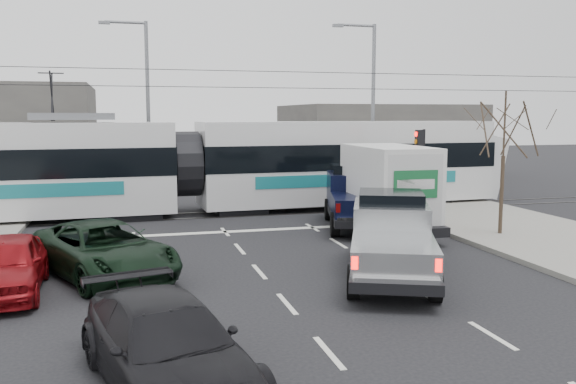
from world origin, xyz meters
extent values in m
plane|color=black|center=(0.00, 0.00, 0.00)|extent=(120.00, 120.00, 0.00)
cube|color=#33302D|center=(0.00, 10.00, 0.01)|extent=(60.00, 1.60, 0.03)
cube|color=#65615B|center=(12.00, 24.00, 2.50)|extent=(12.00, 10.00, 5.00)
cylinder|color=#47382B|center=(7.60, 2.50, 1.52)|extent=(0.14, 0.14, 2.75)
cylinder|color=#47382B|center=(7.60, 2.50, 4.03)|extent=(0.07, 0.07, 2.25)
cylinder|color=black|center=(6.60, 6.50, 1.95)|extent=(0.12, 0.12, 3.60)
cube|color=black|center=(6.40, 6.50, 3.25)|extent=(0.28, 0.28, 0.95)
cylinder|color=#FF0C07|center=(6.25, 6.50, 3.55)|extent=(0.06, 0.20, 0.20)
cylinder|color=orange|center=(6.25, 6.50, 3.25)|extent=(0.06, 0.20, 0.20)
cylinder|color=#05330C|center=(6.25, 6.50, 2.95)|extent=(0.06, 0.20, 0.20)
cube|color=white|center=(6.58, 6.35, 2.45)|extent=(0.02, 0.30, 0.40)
cylinder|color=slate|center=(7.50, 14.00, 4.50)|extent=(0.20, 0.20, 9.00)
cylinder|color=slate|center=(6.50, 14.00, 8.90)|extent=(2.00, 0.14, 0.14)
cube|color=slate|center=(5.50, 14.00, 8.85)|extent=(0.55, 0.25, 0.14)
cylinder|color=slate|center=(-4.00, 16.00, 4.50)|extent=(0.20, 0.20, 9.00)
cylinder|color=slate|center=(-5.00, 16.00, 8.90)|extent=(2.00, 0.14, 0.14)
cube|color=slate|center=(-6.00, 16.00, 8.85)|extent=(0.55, 0.25, 0.14)
cylinder|color=black|center=(0.00, 10.00, 5.50)|extent=(60.00, 0.03, 0.03)
cylinder|color=black|center=(0.00, 10.00, 6.20)|extent=(60.00, 0.03, 0.03)
cube|color=silver|center=(4.96, 10.88, 1.12)|extent=(14.15, 3.60, 1.70)
cube|color=black|center=(4.96, 10.88, 2.44)|extent=(14.22, 3.63, 1.16)
cube|color=silver|center=(4.96, 10.88, 3.48)|extent=(14.14, 3.48, 1.08)
cube|color=#187078|center=(5.03, 9.40, 1.43)|extent=(9.81, 0.49, 0.54)
cylinder|color=black|center=(-2.65, 10.52, 2.21)|extent=(1.22, 2.87, 2.82)
cube|color=slate|center=(-7.22, 10.31, 4.27)|extent=(3.35, 1.92, 0.27)
cube|color=black|center=(-4.94, 10.41, 0.20)|extent=(2.29, 2.60, 0.39)
cube|color=black|center=(-0.37, 10.63, 0.20)|extent=(2.29, 2.60, 0.39)
cube|color=black|center=(8.77, 11.06, 0.20)|extent=(2.29, 2.60, 0.39)
cube|color=black|center=(1.53, -1.62, 0.57)|extent=(4.19, 6.31, 0.26)
cube|color=#ABAEB0|center=(1.94, -0.62, 1.29)|extent=(2.82, 3.09, 1.18)
cube|color=black|center=(1.98, -0.53, 1.91)|extent=(2.30, 2.33, 0.57)
cube|color=#ABAEB0|center=(2.49, 0.70, 1.05)|extent=(2.22, 1.74, 0.57)
cube|color=#ABAEB0|center=(1.03, -2.83, 0.98)|extent=(2.89, 3.26, 0.67)
cube|color=silver|center=(0.43, -4.26, 0.70)|extent=(1.82, 0.90, 0.19)
cube|color=#FF0C07|center=(-0.36, -3.81, 1.08)|extent=(0.16, 0.13, 0.29)
cube|color=#FF0C07|center=(1.31, -4.50, 1.08)|extent=(0.16, 0.13, 0.29)
cylinder|color=black|center=(1.39, 0.51, 0.41)|extent=(0.58, 0.87, 0.82)
cylinder|color=black|center=(3.14, -0.21, 0.41)|extent=(0.58, 0.87, 0.82)
cylinder|color=black|center=(-0.08, -3.02, 0.41)|extent=(0.58, 0.87, 0.82)
cylinder|color=black|center=(1.67, -3.74, 0.41)|extent=(0.58, 0.87, 0.82)
cube|color=black|center=(3.97, 4.65, 0.51)|extent=(2.34, 6.49, 0.32)
cube|color=white|center=(4.02, 7.10, 1.29)|extent=(2.13, 1.59, 1.47)
cube|color=black|center=(4.03, 7.23, 1.84)|extent=(1.83, 1.07, 0.55)
cube|color=silver|center=(3.96, 4.01, 1.86)|extent=(2.30, 4.43, 2.72)
cube|color=silver|center=(3.91, 1.84, 1.86)|extent=(1.94, 0.09, 2.39)
cube|color=#145A2D|center=(3.91, 1.79, 2.08)|extent=(1.55, 0.05, 0.92)
cube|color=black|center=(3.91, 1.63, 0.41)|extent=(1.99, 0.27, 0.17)
cylinder|color=black|center=(3.04, 6.74, 0.41)|extent=(0.29, 0.83, 0.83)
cylinder|color=black|center=(4.99, 6.70, 0.41)|extent=(0.29, 0.83, 0.83)
cylinder|color=black|center=(2.96, 2.87, 0.46)|extent=(0.30, 0.93, 0.92)
cylinder|color=black|center=(4.91, 2.83, 0.46)|extent=(0.30, 0.93, 0.92)
cube|color=black|center=(3.33, 5.56, 0.61)|extent=(3.43, 5.89, 0.28)
cube|color=black|center=(3.59, 6.52, 1.39)|extent=(2.55, 2.78, 1.28)
cube|color=black|center=(3.62, 6.63, 2.05)|extent=(2.12, 2.06, 0.61)
cube|color=black|center=(3.94, 7.81, 1.13)|extent=(2.14, 1.47, 0.61)
cube|color=black|center=(3.01, 4.38, 1.05)|extent=(2.60, 2.94, 0.72)
cube|color=silver|center=(2.63, 2.99, 0.75)|extent=(1.88, 0.69, 0.20)
cube|color=#590505|center=(1.79, 3.33, 1.17)|extent=(0.17, 0.13, 0.31)
cube|color=#590505|center=(3.53, 2.86, 1.17)|extent=(0.17, 0.13, 0.31)
cylinder|color=black|center=(2.88, 7.52, 0.44)|extent=(0.53, 0.94, 0.89)
cylinder|color=black|center=(4.70, 7.03, 0.44)|extent=(0.53, 0.94, 0.89)
cylinder|color=black|center=(1.95, 4.09, 0.44)|extent=(0.53, 0.94, 0.89)
cylinder|color=black|center=(3.78, 3.60, 0.44)|extent=(0.53, 0.94, 0.89)
imported|color=black|center=(-5.83, 0.54, 0.74)|extent=(4.46, 5.86, 1.48)
imported|color=maroon|center=(-8.06, -0.50, 0.72)|extent=(1.84, 4.28, 1.44)
imported|color=black|center=(-4.65, -6.75, 0.71)|extent=(3.14, 5.23, 1.42)
camera|label=1|loc=(-5.18, -16.14, 4.33)|focal=38.00mm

